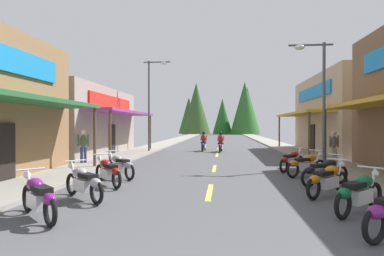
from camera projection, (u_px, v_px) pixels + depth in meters
name	position (u px, v px, depth m)	size (l,w,h in m)	color
ground	(219.00, 147.00, 30.48)	(9.45, 89.01, 0.10)	#4C4C4F
sidewalk_left	(159.00, 145.00, 31.06)	(2.41, 89.01, 0.12)	gray
sidewalk_right	(281.00, 146.00, 29.89)	(2.41, 89.01, 0.12)	gray
centerline_dashes	(219.00, 145.00, 32.56)	(0.16, 62.27, 0.01)	#E0C64C
storefront_left_far	(69.00, 122.00, 21.49)	(7.95, 10.63, 4.55)	gray
storefront_right_far	(355.00, 114.00, 23.11)	(7.94, 11.48, 5.74)	tan
streetlamp_left	(153.00, 94.00, 23.35)	(2.03, 0.30, 6.86)	#474C51
streetlamp_right	(317.00, 86.00, 14.66)	(2.03, 0.30, 5.91)	#474C51
motorcycle_parked_right_1	(359.00, 192.00, 7.10)	(1.65, 1.51, 1.04)	black
motorcycle_parked_right_2	(328.00, 179.00, 8.85)	(1.63, 1.53, 1.04)	black
motorcycle_parked_right_3	(325.00, 171.00, 10.44)	(1.89, 1.18, 1.04)	black
motorcycle_parked_right_4	(306.00, 164.00, 12.29)	(1.83, 1.27, 1.04)	black
motorcycle_parked_right_5	(292.00, 160.00, 13.73)	(1.43, 1.72, 1.04)	black
motorcycle_parked_left_0	(38.00, 197.00, 6.69)	(1.67, 1.49, 1.04)	black
motorcycle_parked_left_1	(84.00, 182.00, 8.43)	(1.70, 1.46, 1.04)	black
motorcycle_parked_left_2	(108.00, 171.00, 10.44)	(1.51, 1.65, 1.04)	black
motorcycle_parked_left_3	(120.00, 165.00, 11.97)	(1.65, 1.52, 1.04)	black
rider_cruising_lead	(221.00, 143.00, 23.76)	(0.61, 2.14, 1.57)	black
rider_cruising_trailing	(204.00, 143.00, 24.58)	(0.60, 2.14, 1.57)	black
pedestrian_by_shop	(83.00, 144.00, 16.00)	(0.56, 0.33, 1.80)	#333F8C
pedestrian_browsing	(334.00, 145.00, 15.77)	(0.54, 0.37, 1.73)	#B2A599
treeline_backdrop	(220.00, 111.00, 75.51)	(20.59, 13.01, 12.28)	#255E23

